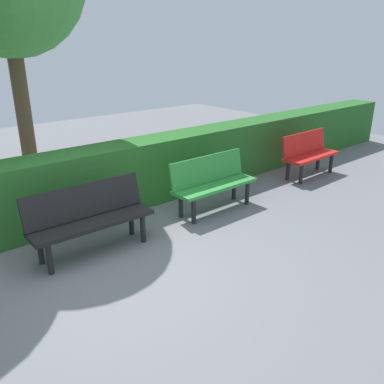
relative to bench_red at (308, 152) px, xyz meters
The scene contains 5 objects.
ground_plane 4.81m from the bench_red, ahead, with size 19.08×19.08×0.00m, color slate.
bench_red is the anchor object (origin of this frame).
bench_green 2.63m from the bench_red, ahead, with size 1.46×0.46×0.86m.
bench_black 4.73m from the bench_red, ahead, with size 1.57×0.50×0.86m.
hedge_row 3.80m from the bench_red, 14.83° to the right, with size 15.08×0.64×1.04m, color #266023.
Camera 1 is at (1.96, 3.70, 2.54)m, focal length 37.30 mm.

